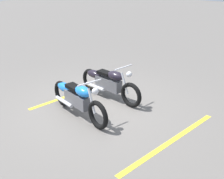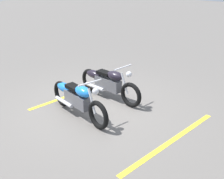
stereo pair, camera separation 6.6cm
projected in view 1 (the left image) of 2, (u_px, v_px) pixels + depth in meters
name	position (u px, v px, depth m)	size (l,w,h in m)	color
ground_plane	(95.00, 106.00, 7.36)	(60.00, 60.00, 0.00)	#66605B
motorcycle_bright_foreground	(77.00, 98.00, 6.74)	(2.23, 0.62, 1.04)	black
motorcycle_dark_foreground	(108.00, 82.00, 7.69)	(2.23, 0.62, 1.04)	black
parking_stripe_near	(78.00, 92.00, 8.19)	(3.20, 0.12, 0.01)	yellow
parking_stripe_mid	(171.00, 141.00, 5.83)	(3.20, 0.12, 0.01)	yellow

